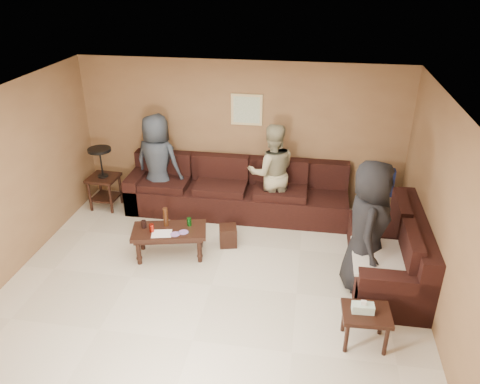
{
  "coord_description": "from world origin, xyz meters",
  "views": [
    {
      "loc": [
        1.18,
        -4.93,
        3.93
      ],
      "look_at": [
        0.25,
        0.85,
        1.0
      ],
      "focal_mm": 35.0,
      "sensor_mm": 36.0,
      "label": 1
    }
  ],
  "objects_px": {
    "end_table_left": "(103,177)",
    "coffee_table": "(169,233)",
    "sectional_sofa": "(282,214)",
    "side_table_right": "(365,316)",
    "person_middle": "(272,173)",
    "person_right": "(368,227)",
    "waste_bin": "(228,236)",
    "person_left": "(158,163)"
  },
  "relations": [
    {
      "from": "person_middle",
      "to": "person_right",
      "type": "bearing_deg",
      "value": 115.81
    },
    {
      "from": "side_table_right",
      "to": "person_right",
      "type": "bearing_deg",
      "value": 87.24
    },
    {
      "from": "sectional_sofa",
      "to": "end_table_left",
      "type": "bearing_deg",
      "value": 173.24
    },
    {
      "from": "sectional_sofa",
      "to": "side_table_right",
      "type": "height_order",
      "value": "sectional_sofa"
    },
    {
      "from": "waste_bin",
      "to": "person_left",
      "type": "bearing_deg",
      "value": 144.07
    },
    {
      "from": "side_table_right",
      "to": "person_middle",
      "type": "bearing_deg",
      "value": 115.93
    },
    {
      "from": "person_left",
      "to": "person_right",
      "type": "distance_m",
      "value": 3.71
    },
    {
      "from": "person_middle",
      "to": "waste_bin",
      "type": "bearing_deg",
      "value": 46.14
    },
    {
      "from": "waste_bin",
      "to": "person_left",
      "type": "distance_m",
      "value": 1.84
    },
    {
      "from": "end_table_left",
      "to": "side_table_right",
      "type": "xyz_separation_m",
      "value": [
        4.21,
        -2.63,
        -0.19
      ]
    },
    {
      "from": "sectional_sofa",
      "to": "waste_bin",
      "type": "xyz_separation_m",
      "value": [
        -0.78,
        -0.5,
        -0.17
      ]
    },
    {
      "from": "coffee_table",
      "to": "person_left",
      "type": "relative_size",
      "value": 0.68
    },
    {
      "from": "side_table_right",
      "to": "person_left",
      "type": "bearing_deg",
      "value": 139.71
    },
    {
      "from": "sectional_sofa",
      "to": "coffee_table",
      "type": "height_order",
      "value": "sectional_sofa"
    },
    {
      "from": "side_table_right",
      "to": "person_right",
      "type": "height_order",
      "value": "person_right"
    },
    {
      "from": "end_table_left",
      "to": "person_right",
      "type": "height_order",
      "value": "person_right"
    },
    {
      "from": "side_table_right",
      "to": "sectional_sofa",
      "type": "bearing_deg",
      "value": 115.99
    },
    {
      "from": "side_table_right",
      "to": "person_right",
      "type": "distance_m",
      "value": 1.2
    },
    {
      "from": "sectional_sofa",
      "to": "side_table_right",
      "type": "xyz_separation_m",
      "value": [
        1.1,
        -2.26,
        0.06
      ]
    },
    {
      "from": "waste_bin",
      "to": "coffee_table",
      "type": "bearing_deg",
      "value": -152.5
    },
    {
      "from": "waste_bin",
      "to": "person_left",
      "type": "relative_size",
      "value": 0.18
    },
    {
      "from": "person_right",
      "to": "coffee_table",
      "type": "bearing_deg",
      "value": 89.75
    },
    {
      "from": "sectional_sofa",
      "to": "person_left",
      "type": "distance_m",
      "value": 2.27
    },
    {
      "from": "person_middle",
      "to": "side_table_right",
      "type": "bearing_deg",
      "value": 101.72
    },
    {
      "from": "end_table_left",
      "to": "person_middle",
      "type": "xyz_separation_m",
      "value": [
        2.88,
        0.1,
        0.25
      ]
    },
    {
      "from": "sectional_sofa",
      "to": "coffee_table",
      "type": "relative_size",
      "value": 4.06
    },
    {
      "from": "end_table_left",
      "to": "person_left",
      "type": "bearing_deg",
      "value": 7.83
    },
    {
      "from": "end_table_left",
      "to": "coffee_table",
      "type": "bearing_deg",
      "value": -39.62
    },
    {
      "from": "sectional_sofa",
      "to": "person_middle",
      "type": "bearing_deg",
      "value": 115.65
    },
    {
      "from": "sectional_sofa",
      "to": "coffee_table",
      "type": "bearing_deg",
      "value": -149.8
    },
    {
      "from": "person_left",
      "to": "person_middle",
      "type": "height_order",
      "value": "person_left"
    },
    {
      "from": "person_middle",
      "to": "person_right",
      "type": "height_order",
      "value": "person_right"
    },
    {
      "from": "waste_bin",
      "to": "person_right",
      "type": "relative_size",
      "value": 0.17
    },
    {
      "from": "person_right",
      "to": "person_left",
      "type": "bearing_deg",
      "value": 68.46
    },
    {
      "from": "sectional_sofa",
      "to": "person_left",
      "type": "relative_size",
      "value": 2.75
    },
    {
      "from": "person_left",
      "to": "person_middle",
      "type": "relative_size",
      "value": 1.03
    },
    {
      "from": "coffee_table",
      "to": "person_middle",
      "type": "distance_m",
      "value": 1.97
    },
    {
      "from": "end_table_left",
      "to": "waste_bin",
      "type": "bearing_deg",
      "value": -20.41
    },
    {
      "from": "sectional_sofa",
      "to": "waste_bin",
      "type": "bearing_deg",
      "value": -147.19
    },
    {
      "from": "coffee_table",
      "to": "person_middle",
      "type": "height_order",
      "value": "person_middle"
    },
    {
      "from": "person_middle",
      "to": "sectional_sofa",
      "type": "bearing_deg",
      "value": 101.44
    },
    {
      "from": "waste_bin",
      "to": "person_middle",
      "type": "xyz_separation_m",
      "value": [
        0.55,
        0.97,
        0.66
      ]
    }
  ]
}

